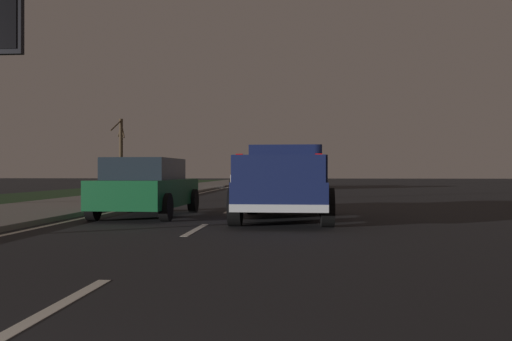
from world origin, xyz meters
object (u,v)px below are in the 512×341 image
at_px(pickup_truck, 286,183).
at_px(bare_tree_far, 121,151).
at_px(sedan_black, 293,178).
at_px(sedan_white, 245,177).
at_px(sedan_green, 147,187).

height_order(pickup_truck, bare_tree_far, bare_tree_far).
distance_m(sedan_black, bare_tree_far, 12.93).
relative_size(pickup_truck, sedan_black, 1.23).
bearing_deg(sedan_white, bare_tree_far, 95.45).
xyz_separation_m(sedan_green, sedan_white, (26.56, 0.02, 0.00)).
height_order(sedan_black, bare_tree_far, bare_tree_far).
xyz_separation_m(pickup_truck, sedan_green, (0.33, 3.68, -0.13)).
bearing_deg(sedan_black, pickup_truck, -179.77).
bearing_deg(sedan_black, sedan_white, 63.89).
xyz_separation_m(sedan_white, sedan_black, (-1.76, -3.60, 0.00)).
bearing_deg(sedan_green, bare_tree_far, 19.65).
relative_size(sedan_green, sedan_white, 1.00).
bearing_deg(sedan_white, pickup_truck, -172.16).
height_order(pickup_truck, sedan_white, pickup_truck).
bearing_deg(bare_tree_far, sedan_green, -160.35).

